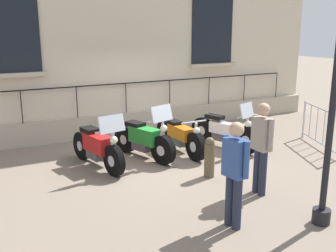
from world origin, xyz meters
name	(u,v)px	position (x,y,z in m)	size (l,w,h in m)	color
ground_plane	(161,154)	(0.00, 0.00, 0.00)	(60.00, 60.00, 0.00)	gray
motorcycle_red	(98,148)	(0.17, -1.63, 0.45)	(2.04, 0.75, 1.29)	black
motorcycle_green	(144,140)	(0.08, -0.47, 0.45)	(1.93, 0.90, 1.35)	black
motorcycle_orange	(180,137)	(0.09, 0.49, 0.41)	(2.13, 0.67, 0.92)	black
motorcycle_white	(225,132)	(0.32, 1.67, 0.43)	(2.02, 0.85, 1.27)	black
crowd_barrier	(320,127)	(1.43, 3.84, 0.56)	(1.86, 0.81, 1.05)	#B7B7BF
bollard	(209,157)	(1.80, 0.22, 0.43)	(0.21, 0.21, 0.85)	brown
pedestrian_standing	(262,143)	(2.94, 0.57, 0.97)	(0.53, 0.23, 1.72)	#23283D
pedestrian_walking	(235,169)	(3.73, -0.63, 0.95)	(0.53, 0.27, 1.68)	#23283D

